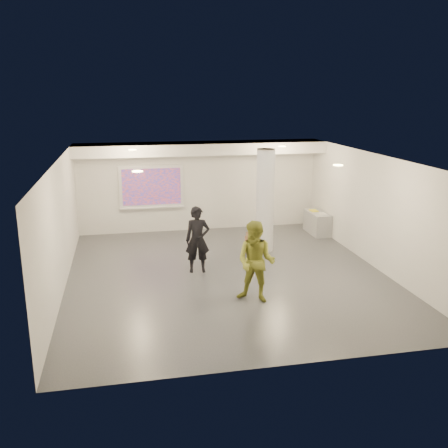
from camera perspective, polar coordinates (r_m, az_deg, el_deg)
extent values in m
cube|color=#33363A|center=(12.89, 0.36, -5.83)|extent=(8.00, 9.00, 0.01)
cube|color=white|center=(12.16, 0.38, 7.52)|extent=(8.00, 9.00, 0.01)
cube|color=silver|center=(16.77, -2.81, 4.36)|extent=(8.00, 0.01, 3.00)
cube|color=silver|center=(8.30, 6.83, -6.87)|extent=(8.00, 0.01, 3.00)
cube|color=silver|center=(12.28, -18.22, -0.30)|extent=(0.01, 9.00, 3.00)
cube|color=silver|center=(13.81, 16.84, 1.44)|extent=(0.01, 9.00, 3.00)
cube|color=silver|center=(16.04, -2.56, 8.65)|extent=(8.00, 1.10, 0.36)
cylinder|color=#FFEC91|center=(14.39, -10.42, 8.34)|extent=(0.22, 0.22, 0.02)
cylinder|color=#FFEC91|center=(15.13, 6.67, 8.80)|extent=(0.22, 0.22, 0.02)
cylinder|color=#FFEC91|center=(10.42, -9.87, 5.95)|extent=(0.22, 0.22, 0.02)
cylinder|color=#FFEC91|center=(11.42, 12.91, 6.57)|extent=(0.22, 0.22, 0.02)
cylinder|color=silver|center=(14.50, 4.71, 2.65)|extent=(0.52, 0.52, 3.00)
cube|color=silver|center=(16.56, -8.28, 4.26)|extent=(2.10, 0.06, 1.40)
cube|color=#0033C9|center=(16.51, -8.27, 4.23)|extent=(1.90, 0.01, 1.20)
cube|color=silver|center=(16.64, -8.18, 1.86)|extent=(2.10, 0.08, 0.04)
cube|color=gray|center=(16.77, 10.60, 0.13)|extent=(0.52, 1.24, 0.72)
cube|color=white|center=(16.50, 11.14, 1.18)|extent=(0.23, 0.28, 0.02)
cube|color=yellow|center=(16.83, 10.23, 1.52)|extent=(0.23, 0.31, 0.03)
cube|color=#8E6542|center=(14.58, 3.71, -2.08)|extent=(0.58, 0.20, 0.63)
cube|color=#8E6542|center=(14.59, 3.27, -2.32)|extent=(0.47, 0.20, 0.50)
imported|color=black|center=(12.88, -3.04, -1.81)|extent=(0.66, 0.46, 1.73)
imported|color=olive|center=(11.06, 3.68, -4.35)|extent=(1.13, 1.07, 1.84)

